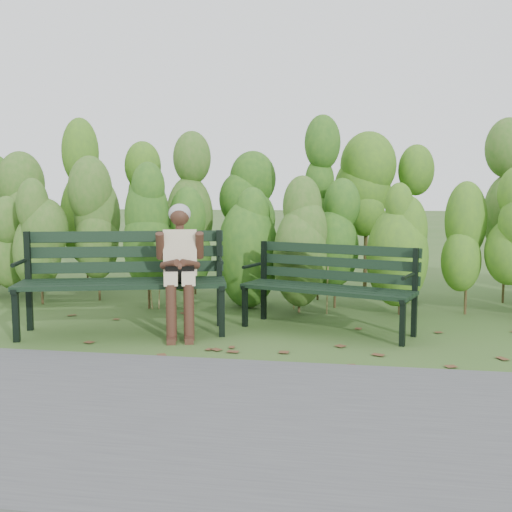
# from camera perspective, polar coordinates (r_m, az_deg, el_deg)

# --- Properties ---
(ground) EXTENTS (80.00, 80.00, 0.00)m
(ground) POSITION_cam_1_polar(r_m,az_deg,el_deg) (6.00, -0.56, -7.50)
(ground) COLOR #365B20
(footpath) EXTENTS (60.00, 2.50, 0.01)m
(footpath) POSITION_cam_1_polar(r_m,az_deg,el_deg) (3.94, -6.37, -14.86)
(footpath) COLOR #474749
(footpath) RESTS_ON ground
(hedge_band) EXTENTS (11.04, 1.67, 2.42)m
(hedge_band) POSITION_cam_1_polar(r_m,az_deg,el_deg) (7.67, 1.88, 4.97)
(hedge_band) COLOR #47381E
(hedge_band) RESTS_ON ground
(leaf_litter) EXTENTS (4.98, 2.02, 0.01)m
(leaf_litter) POSITION_cam_1_polar(r_m,az_deg,el_deg) (5.95, -3.19, -7.59)
(leaf_litter) COLOR brown
(leaf_litter) RESTS_ON ground
(bench_left) EXTENTS (2.13, 1.19, 1.02)m
(bench_left) POSITION_cam_1_polar(r_m,az_deg,el_deg) (6.19, -12.47, -1.57)
(bench_left) COLOR black
(bench_left) RESTS_ON ground
(bench_right) EXTENTS (1.84, 1.12, 0.87)m
(bench_right) POSITION_cam_1_polar(r_m,az_deg,el_deg) (6.16, 7.09, -2.30)
(bench_right) COLOR black
(bench_right) RESTS_ON ground
(seated_woman) EXTENTS (0.51, 0.74, 1.30)m
(seated_woman) POSITION_cam_1_polar(r_m,az_deg,el_deg) (5.94, -7.25, -0.29)
(seated_woman) COLOR beige
(seated_woman) RESTS_ON ground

